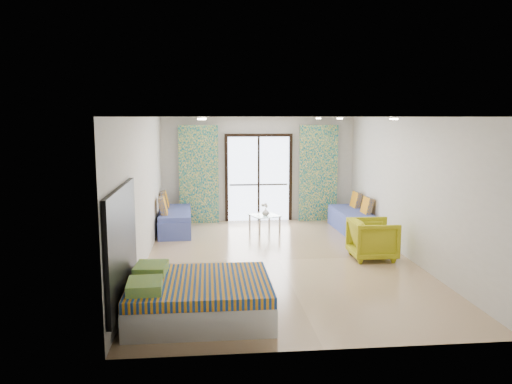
{
  "coord_description": "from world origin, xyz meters",
  "views": [
    {
      "loc": [
        -1.33,
        -9.14,
        2.69
      ],
      "look_at": [
        -0.32,
        1.11,
        1.15
      ],
      "focal_mm": 35.0,
      "sensor_mm": 36.0,
      "label": 1
    }
  ],
  "objects": [
    {
      "name": "bed",
      "position": [
        -1.48,
        -2.63,
        0.28
      ],
      "size": [
        1.91,
        1.56,
        0.66
      ],
      "color": "silver",
      "rests_on": "floor"
    },
    {
      "name": "curtain_left",
      "position": [
        -1.55,
        3.57,
        1.25
      ],
      "size": [
        1.0,
        0.1,
        2.5
      ],
      "primitive_type": "cube",
      "color": "silver",
      "rests_on": "floor"
    },
    {
      "name": "vase",
      "position": [
        0.02,
        2.32,
        0.48
      ],
      "size": [
        0.19,
        0.2,
        0.17
      ],
      "primitive_type": "imported",
      "rotation": [
        0.0,
        0.0,
        0.15
      ],
      "color": "white",
      "rests_on": "coffee_table"
    },
    {
      "name": "downlight_d",
      "position": [
        1.4,
        1.0,
        2.67
      ],
      "size": [
        0.12,
        0.12,
        0.02
      ],
      "primitive_type": "cylinder",
      "color": "#FFE0B2",
      "rests_on": "ceiling"
    },
    {
      "name": "downlight_a",
      "position": [
        -1.4,
        -2.0,
        2.67
      ],
      "size": [
        0.12,
        0.12,
        0.02
      ],
      "primitive_type": "cylinder",
      "color": "#FFE0B2",
      "rests_on": "ceiling"
    },
    {
      "name": "wall_back",
      "position": [
        0.0,
        3.75,
        1.35
      ],
      "size": [
        5.0,
        0.01,
        2.7
      ],
      "primitive_type": null,
      "color": "silver",
      "rests_on": "ground"
    },
    {
      "name": "balcony_rail",
      "position": [
        0.0,
        3.73,
        0.95
      ],
      "size": [
        1.52,
        0.03,
        0.04
      ],
      "primitive_type": "cube",
      "color": "#595451",
      "rests_on": "balcony_door"
    },
    {
      "name": "daybed_right",
      "position": [
        2.12,
        2.35,
        0.27
      ],
      "size": [
        0.72,
        1.77,
        0.87
      ],
      "rotation": [
        0.0,
        0.0,
        0.02
      ],
      "color": "#4553A5",
      "rests_on": "floor"
    },
    {
      "name": "floor",
      "position": [
        0.0,
        0.0,
        0.0
      ],
      "size": [
        5.0,
        7.5,
        0.01
      ],
      "primitive_type": null,
      "color": "#A18260",
      "rests_on": "ground"
    },
    {
      "name": "armchair",
      "position": [
        1.81,
        -0.09,
        0.42
      ],
      "size": [
        0.77,
        0.83,
        0.84
      ],
      "primitive_type": "imported",
      "rotation": [
        0.0,
        0.0,
        1.56
      ],
      "color": "#ABA916",
      "rests_on": "floor"
    },
    {
      "name": "switch_plate",
      "position": [
        -2.47,
        -1.38,
        1.05
      ],
      "size": [
        0.02,
        0.1,
        0.1
      ],
      "primitive_type": "cube",
      "color": "silver",
      "rests_on": "wall_left"
    },
    {
      "name": "downlight_c",
      "position": [
        -1.4,
        1.0,
        2.67
      ],
      "size": [
        0.12,
        0.12,
        0.02
      ],
      "primitive_type": "cylinder",
      "color": "#FFE0B2",
      "rests_on": "ceiling"
    },
    {
      "name": "wall_right",
      "position": [
        2.5,
        0.0,
        1.35
      ],
      "size": [
        0.01,
        7.5,
        2.7
      ],
      "primitive_type": null,
      "color": "silver",
      "rests_on": "ground"
    },
    {
      "name": "ceiling",
      "position": [
        0.0,
        0.0,
        2.7
      ],
      "size": [
        5.0,
        7.5,
        0.01
      ],
      "primitive_type": null,
      "color": "silver",
      "rests_on": "ground"
    },
    {
      "name": "daybed_left",
      "position": [
        -2.12,
        2.57,
        0.29
      ],
      "size": [
        0.79,
        1.89,
        0.92
      ],
      "rotation": [
        0.0,
        0.0,
        0.04
      ],
      "color": "#4553A5",
      "rests_on": "floor"
    },
    {
      "name": "downlight_e",
      "position": [
        -1.4,
        3.0,
        2.67
      ],
      "size": [
        0.12,
        0.12,
        0.02
      ],
      "primitive_type": "cylinder",
      "color": "#FFE0B2",
      "rests_on": "ceiling"
    },
    {
      "name": "curtain_right",
      "position": [
        1.55,
        3.57,
        1.25
      ],
      "size": [
        1.0,
        0.1,
        2.5
      ],
      "primitive_type": "cube",
      "color": "silver",
      "rests_on": "floor"
    },
    {
      "name": "wall_left",
      "position": [
        -2.5,
        0.0,
        1.35
      ],
      "size": [
        0.01,
        7.5,
        2.7
      ],
      "primitive_type": null,
      "color": "silver",
      "rests_on": "ground"
    },
    {
      "name": "coffee_table",
      "position": [
        0.01,
        2.39,
        0.36
      ],
      "size": [
        0.78,
        0.78,
        0.7
      ],
      "rotation": [
        0.0,
        0.0,
        0.36
      ],
      "color": "silver",
      "rests_on": "floor"
    },
    {
      "name": "wall_front",
      "position": [
        0.0,
        -3.75,
        1.35
      ],
      "size": [
        5.0,
        0.01,
        2.7
      ],
      "primitive_type": null,
      "color": "silver",
      "rests_on": "ground"
    },
    {
      "name": "balcony_door",
      "position": [
        0.0,
        3.72,
        1.26
      ],
      "size": [
        1.76,
        0.08,
        2.28
      ],
      "color": "black",
      "rests_on": "floor"
    },
    {
      "name": "downlight_b",
      "position": [
        1.4,
        -2.0,
        2.67
      ],
      "size": [
        0.12,
        0.12,
        0.02
      ],
      "primitive_type": "cylinder",
      "color": "#FFE0B2",
      "rests_on": "ceiling"
    },
    {
      "name": "headboard",
      "position": [
        -2.46,
        -2.63,
        1.05
      ],
      "size": [
        0.06,
        2.1,
        1.5
      ],
      "primitive_type": "cube",
      "color": "black",
      "rests_on": "floor"
    },
    {
      "name": "downlight_f",
      "position": [
        1.4,
        3.0,
        2.67
      ],
      "size": [
        0.12,
        0.12,
        0.02
      ],
      "primitive_type": "cylinder",
      "color": "#FFE0B2",
      "rests_on": "ceiling"
    }
  ]
}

